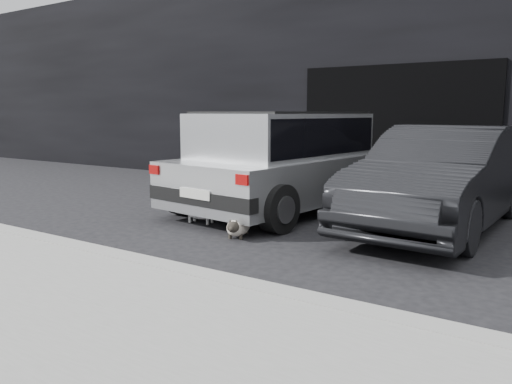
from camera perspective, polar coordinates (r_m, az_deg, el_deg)
The scene contains 9 objects.
ground at distance 7.68m, azimuth -1.37°, elevation -3.23°, with size 80.00×80.00×0.00m, color black.
building_facade at distance 12.63m, azimuth 18.65°, elevation 12.54°, with size 34.00×4.00×5.00m, color black.
garage_opening at distance 10.68m, azimuth 15.55°, elevation 6.95°, with size 4.00×0.10×2.60m, color black.
curb at distance 5.09m, azimuth -8.83°, elevation -9.10°, with size 18.00×0.25×0.12m, color gray.
sidewalk at distance 4.33m, azimuth -19.78°, elevation -12.91°, with size 18.00×2.20×0.11m, color gray.
silver_hatchback at distance 8.47m, azimuth 3.54°, elevation 4.08°, with size 2.64×4.69×1.65m.
second_car at distance 7.51m, azimuth 20.43°, elevation 1.54°, with size 1.54×4.41×1.45m, color black.
cat_siamese at distance 6.63m, azimuth -2.12°, elevation -4.03°, with size 0.47×0.79×0.29m.
cat_white at distance 7.49m, azimuth -6.10°, elevation -2.19°, with size 0.78×0.33×0.37m.
Camera 1 is at (4.26, -6.17, 1.64)m, focal length 35.00 mm.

